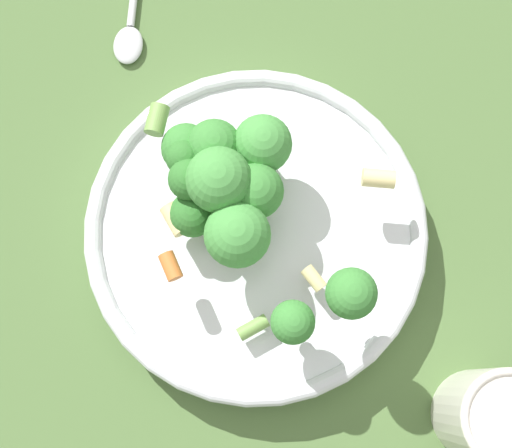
% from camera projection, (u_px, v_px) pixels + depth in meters
% --- Properties ---
extents(ground_plane, '(3.00, 3.00, 0.00)m').
position_uv_depth(ground_plane, '(256.00, 239.00, 0.59)').
color(ground_plane, '#4C6B38').
extents(bowl, '(0.27, 0.27, 0.04)m').
position_uv_depth(bowl, '(256.00, 233.00, 0.57)').
color(bowl, silver).
rests_on(bowl, ground_plane).
extents(pasta_salad, '(0.18, 0.21, 0.08)m').
position_uv_depth(pasta_salad, '(235.00, 195.00, 0.51)').
color(pasta_salad, '#8CB766').
rests_on(pasta_salad, bowl).
extents(cup, '(0.07, 0.07, 0.09)m').
position_uv_depth(cup, '(493.00, 417.00, 0.52)').
color(cup, silver).
rests_on(cup, ground_plane).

